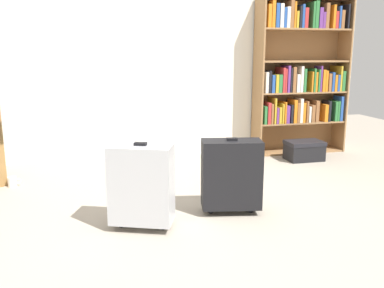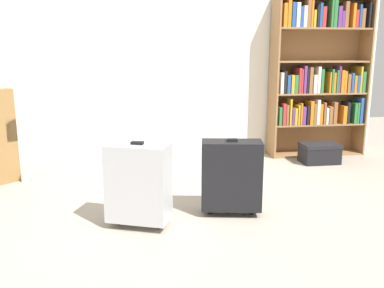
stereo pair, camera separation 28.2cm
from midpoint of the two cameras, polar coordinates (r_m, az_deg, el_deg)
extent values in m
plane|color=#9E9384|center=(3.05, 2.98, -11.51)|extent=(9.23, 9.23, 0.00)
cube|color=silver|center=(4.96, -2.21, 13.18)|extent=(5.27, 0.10, 2.60)
cube|color=olive|center=(5.06, 12.67, 8.67)|extent=(0.02, 0.31, 1.86)
cube|color=olive|center=(5.57, 23.67, 8.26)|extent=(0.02, 0.31, 1.86)
cube|color=olive|center=(5.42, 17.74, 8.62)|extent=(1.15, 0.02, 1.86)
cube|color=olive|center=(5.42, 17.78, -1.22)|extent=(1.11, 0.29, 0.02)
cube|color=olive|center=(5.35, 18.04, 2.65)|extent=(1.11, 0.29, 0.02)
cube|color=olive|center=(5.30, 18.31, 6.61)|extent=(1.11, 0.29, 0.02)
cube|color=olive|center=(5.28, 18.59, 10.61)|extent=(1.11, 0.29, 0.02)
cube|color=olive|center=(5.29, 18.88, 14.63)|extent=(1.11, 0.29, 0.02)
cube|color=#2D7238|center=(5.10, 13.11, 3.82)|extent=(0.03, 0.25, 0.21)
cube|color=#B22D2D|center=(5.12, 13.62, 4.05)|extent=(0.04, 0.24, 0.26)
cube|color=brown|center=(5.12, 14.06, 3.96)|extent=(0.03, 0.22, 0.24)
cube|color=gold|center=(5.14, 14.45, 4.33)|extent=(0.02, 0.23, 0.31)
cube|color=#66337F|center=(5.15, 14.77, 3.69)|extent=(0.03, 0.22, 0.19)
cube|color=gold|center=(5.16, 15.16, 3.72)|extent=(0.03, 0.21, 0.20)
cube|color=gold|center=(5.20, 15.41, 3.97)|extent=(0.02, 0.26, 0.24)
cube|color=orange|center=(5.19, 15.80, 4.06)|extent=(0.02, 0.23, 0.26)
cube|color=#66337F|center=(5.19, 16.21, 3.79)|extent=(0.04, 0.19, 0.21)
cube|color=black|center=(5.24, 16.56, 3.90)|extent=(0.03, 0.25, 0.22)
cube|color=orange|center=(5.23, 17.16, 4.16)|extent=(0.04, 0.20, 0.28)
cube|color=brown|center=(5.26, 17.55, 3.99)|extent=(0.03, 0.21, 0.25)
cube|color=silver|center=(5.28, 17.87, 4.26)|extent=(0.04, 0.23, 0.29)
cube|color=orange|center=(5.32, 18.14, 4.01)|extent=(0.03, 0.26, 0.24)
cube|color=brown|center=(5.31, 18.72, 4.06)|extent=(0.02, 0.20, 0.26)
cube|color=silver|center=(5.34, 18.99, 3.73)|extent=(0.03, 0.21, 0.19)
cube|color=brown|center=(5.37, 19.37, 3.84)|extent=(0.04, 0.24, 0.21)
cube|color=brown|center=(5.39, 19.86, 4.11)|extent=(0.04, 0.25, 0.26)
cube|color=orange|center=(5.46, 20.97, 3.86)|extent=(0.04, 0.26, 0.21)
cube|color=black|center=(5.45, 21.57, 4.02)|extent=(0.03, 0.19, 0.25)
cube|color=#2D7238|center=(5.50, 22.40, 3.97)|extent=(0.03, 0.19, 0.24)
cube|color=#2D7238|center=(5.53, 22.59, 4.03)|extent=(0.02, 0.23, 0.25)
cube|color=#264C99|center=(5.53, 23.09, 4.27)|extent=(0.03, 0.19, 0.31)
cube|color=silver|center=(5.07, 13.33, 8.14)|extent=(0.03, 0.25, 0.24)
cube|color=black|center=(5.08, 13.73, 8.22)|extent=(0.03, 0.26, 0.26)
cube|color=#264C99|center=(5.10, 14.17, 7.93)|extent=(0.04, 0.25, 0.21)
cube|color=gold|center=(5.10, 14.77, 7.92)|extent=(0.04, 0.21, 0.21)
cube|color=#2D7238|center=(5.10, 15.27, 7.90)|extent=(0.04, 0.19, 0.21)
cube|color=#B22D2D|center=(5.14, 15.62, 8.36)|extent=(0.03, 0.24, 0.29)
cube|color=#B22D2D|center=(5.13, 16.02, 8.25)|extent=(0.02, 0.18, 0.28)
cube|color=#66337F|center=(5.16, 16.29, 8.45)|extent=(0.03, 0.23, 0.31)
cube|color=black|center=(5.19, 16.53, 8.31)|extent=(0.02, 0.26, 0.29)
cube|color=brown|center=(5.20, 16.96, 8.36)|extent=(0.04, 0.25, 0.30)
cube|color=silver|center=(5.20, 17.65, 7.83)|extent=(0.04, 0.17, 0.21)
cube|color=silver|center=(5.21, 18.12, 8.33)|extent=(0.03, 0.18, 0.31)
cube|color=#2D7238|center=(5.26, 18.37, 8.18)|extent=(0.03, 0.23, 0.28)
cube|color=orange|center=(5.28, 19.47, 7.93)|extent=(0.02, 0.17, 0.24)
cube|color=#2D7238|center=(5.31, 19.64, 8.14)|extent=(0.02, 0.22, 0.28)
cube|color=orange|center=(5.34, 19.79, 7.92)|extent=(0.02, 0.25, 0.24)
cube|color=#2D7238|center=(5.34, 20.25, 8.04)|extent=(0.02, 0.21, 0.27)
cube|color=#66337F|center=(5.33, 20.58, 8.24)|extent=(0.02, 0.17, 0.31)
cube|color=orange|center=(5.37, 20.82, 8.01)|extent=(0.04, 0.22, 0.26)
cube|color=orange|center=(5.39, 21.19, 7.94)|extent=(0.03, 0.21, 0.25)
cube|color=brown|center=(5.42, 21.52, 7.74)|extent=(0.04, 0.24, 0.22)
cube|color=#264C99|center=(5.45, 21.88, 7.81)|extent=(0.03, 0.26, 0.23)
cube|color=orange|center=(5.46, 22.33, 7.61)|extent=(0.03, 0.21, 0.20)
cube|color=#264C99|center=(5.46, 22.76, 7.58)|extent=(0.03, 0.18, 0.20)
cube|color=gold|center=(5.51, 22.86, 8.15)|extent=(0.02, 0.26, 0.30)
cube|color=#2D7238|center=(5.52, 23.19, 7.82)|extent=(0.04, 0.25, 0.24)
cube|color=orange|center=(5.03, 14.00, 16.64)|extent=(0.04, 0.17, 0.26)
cube|color=orange|center=(5.07, 14.42, 16.82)|extent=(0.04, 0.21, 0.30)
cube|color=#264C99|center=(5.07, 15.03, 16.61)|extent=(0.04, 0.18, 0.27)
cube|color=silver|center=(5.12, 15.46, 16.54)|extent=(0.04, 0.23, 0.27)
cube|color=#264C99|center=(5.15, 15.84, 16.25)|extent=(0.03, 0.25, 0.22)
cube|color=silver|center=(5.16, 16.30, 16.27)|extent=(0.04, 0.24, 0.23)
cube|color=brown|center=(5.19, 16.72, 16.65)|extent=(0.04, 0.26, 0.31)
cube|color=orange|center=(5.16, 17.32, 16.53)|extent=(0.02, 0.18, 0.29)
cube|color=gold|center=(5.18, 17.59, 15.93)|extent=(0.03, 0.19, 0.19)
cube|color=black|center=(5.22, 17.89, 16.18)|extent=(0.03, 0.24, 0.24)
cube|color=#264C99|center=(5.24, 18.18, 16.26)|extent=(0.03, 0.26, 0.26)
cube|color=#B22D2D|center=(5.25, 18.64, 16.02)|extent=(0.04, 0.23, 0.23)
cube|color=#2D7238|center=(5.30, 19.58, 16.30)|extent=(0.03, 0.24, 0.30)
cube|color=#2D7238|center=(5.29, 20.16, 16.32)|extent=(0.04, 0.17, 0.31)
cube|color=#66337F|center=(5.34, 20.49, 15.85)|extent=(0.04, 0.24, 0.23)
cube|color=#66337F|center=(5.37, 20.82, 15.54)|extent=(0.03, 0.26, 0.18)
cube|color=brown|center=(5.38, 21.34, 16.04)|extent=(0.04, 0.23, 0.29)
cube|color=orange|center=(5.43, 22.15, 15.85)|extent=(0.03, 0.24, 0.27)
cube|color=#B22D2D|center=(5.42, 22.64, 15.44)|extent=(0.04, 0.18, 0.20)
cube|color=#264C99|center=(5.46, 22.93, 15.69)|extent=(0.02, 0.22, 0.25)
cube|color=brown|center=(5.46, 23.37, 15.42)|extent=(0.04, 0.18, 0.21)
cube|color=black|center=(5.52, 23.95, 15.69)|extent=(0.02, 0.23, 0.28)
cylinder|color=white|center=(4.32, -20.06, -4.30)|extent=(0.08, 0.08, 0.10)
torus|color=white|center=(4.31, -19.38, -4.22)|extent=(0.06, 0.01, 0.06)
cube|color=black|center=(5.00, 18.55, -1.35)|extent=(0.41, 0.27, 0.20)
cube|color=black|center=(4.98, 18.63, -0.18)|extent=(0.42, 0.28, 0.04)
cube|color=black|center=(3.23, 7.89, -4.24)|extent=(0.49, 0.30, 0.53)
cube|color=black|center=(3.17, 8.04, 0.52)|extent=(0.09, 0.06, 0.02)
cylinder|color=black|center=(3.32, 4.96, -9.03)|extent=(0.06, 0.06, 0.05)
cylinder|color=black|center=(3.35, 10.50, -8.98)|extent=(0.06, 0.06, 0.05)
cube|color=#B7BABF|center=(2.98, -4.64, -5.30)|extent=(0.49, 0.38, 0.56)
cube|color=black|center=(2.91, -4.73, 0.12)|extent=(0.10, 0.08, 0.02)
cylinder|color=black|center=(3.14, -7.24, -10.37)|extent=(0.07, 0.07, 0.05)
cylinder|color=black|center=(3.05, -1.74, -10.95)|extent=(0.07, 0.07, 0.05)
camera|label=1|loc=(0.14, -87.46, 0.56)|focal=39.10mm
camera|label=2|loc=(0.14, 92.54, -0.56)|focal=39.10mm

